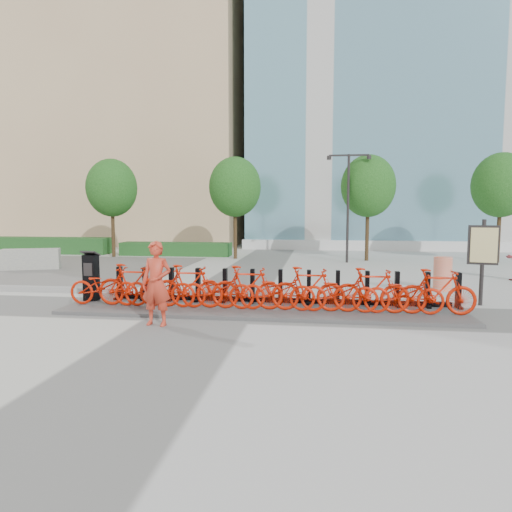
# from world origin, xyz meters

# --- Properties ---
(ground) EXTENTS (120.00, 120.00, 0.00)m
(ground) POSITION_xyz_m (0.00, 0.00, 0.00)
(ground) COLOR #ACACAC
(tan_building) EXTENTS (26.00, 16.00, 30.00)m
(tan_building) POSITION_xyz_m (-16.00, 26.00, 15.00)
(tan_building) COLOR #D4B588
(tan_building) RESTS_ON ground
(glass_building) EXTENTS (32.00, 16.00, 24.00)m
(glass_building) POSITION_xyz_m (14.00, 26.00, 12.00)
(glass_building) COLOR slate
(glass_building) RESTS_ON ground
(gravel_patch) EXTENTS (14.00, 14.00, 0.00)m
(gravel_patch) POSITION_xyz_m (-10.00, 7.00, 0.01)
(gravel_patch) COLOR #67625A
(gravel_patch) RESTS_ON ground
(hedge_a) EXTENTS (10.00, 1.40, 0.90)m
(hedge_a) POSITION_xyz_m (-14.00, 13.50, 0.45)
(hedge_a) COLOR #1A421C
(hedge_a) RESTS_ON ground
(hedge_b) EXTENTS (6.00, 1.20, 0.70)m
(hedge_b) POSITION_xyz_m (-5.00, 13.20, 0.35)
(hedge_b) COLOR #1A421C
(hedge_b) RESTS_ON ground
(tree_0) EXTENTS (2.60, 2.60, 5.10)m
(tree_0) POSITION_xyz_m (-8.00, 12.00, 3.59)
(tree_0) COLOR #322218
(tree_0) RESTS_ON ground
(tree_1) EXTENTS (2.60, 2.60, 5.10)m
(tree_1) POSITION_xyz_m (-1.50, 12.00, 3.59)
(tree_1) COLOR #322218
(tree_1) RESTS_ON ground
(tree_2) EXTENTS (2.60, 2.60, 5.10)m
(tree_2) POSITION_xyz_m (5.00, 12.00, 3.59)
(tree_2) COLOR #322218
(tree_2) RESTS_ON ground
(tree_3) EXTENTS (2.60, 2.60, 5.10)m
(tree_3) POSITION_xyz_m (11.00, 12.00, 3.59)
(tree_3) COLOR #322218
(tree_3) RESTS_ON ground
(streetlamp) EXTENTS (2.00, 0.20, 5.00)m
(streetlamp) POSITION_xyz_m (4.00, 11.00, 3.13)
(streetlamp) COLOR black
(streetlamp) RESTS_ON ground
(dock_pad) EXTENTS (9.60, 2.40, 0.08)m
(dock_pad) POSITION_xyz_m (1.30, 0.30, 0.04)
(dock_pad) COLOR #4E4E4E
(dock_pad) RESTS_ON ground
(dock_rail_posts) EXTENTS (8.74, 0.50, 0.85)m
(dock_rail_posts) POSITION_xyz_m (1.72, 0.77, 0.51)
(dock_rail_posts) COLOR black
(dock_rail_posts) RESTS_ON dock_pad
(bike_0) EXTENTS (1.78, 0.62, 0.94)m
(bike_0) POSITION_xyz_m (-2.60, -0.05, 0.55)
(bike_0) COLOR #C01903
(bike_0) RESTS_ON dock_pad
(bike_1) EXTENTS (1.73, 0.49, 1.04)m
(bike_1) POSITION_xyz_m (-1.88, -0.05, 0.60)
(bike_1) COLOR #C01903
(bike_1) RESTS_ON dock_pad
(bike_2) EXTENTS (1.78, 0.62, 0.94)m
(bike_2) POSITION_xyz_m (-1.16, -0.05, 0.55)
(bike_2) COLOR #C01903
(bike_2) RESTS_ON dock_pad
(bike_3) EXTENTS (1.73, 0.49, 1.04)m
(bike_3) POSITION_xyz_m (-0.44, -0.05, 0.60)
(bike_3) COLOR #C01903
(bike_3) RESTS_ON dock_pad
(bike_4) EXTENTS (1.78, 0.62, 0.94)m
(bike_4) POSITION_xyz_m (0.28, -0.05, 0.55)
(bike_4) COLOR #C01903
(bike_4) RESTS_ON dock_pad
(bike_5) EXTENTS (1.73, 0.49, 1.04)m
(bike_5) POSITION_xyz_m (1.00, -0.05, 0.60)
(bike_5) COLOR #C01903
(bike_5) RESTS_ON dock_pad
(bike_6) EXTENTS (1.78, 0.62, 0.94)m
(bike_6) POSITION_xyz_m (1.72, -0.05, 0.55)
(bike_6) COLOR #C01903
(bike_6) RESTS_ON dock_pad
(bike_7) EXTENTS (1.73, 0.49, 1.04)m
(bike_7) POSITION_xyz_m (2.44, -0.05, 0.60)
(bike_7) COLOR #C01903
(bike_7) RESTS_ON dock_pad
(bike_8) EXTENTS (1.78, 0.62, 0.94)m
(bike_8) POSITION_xyz_m (3.16, -0.05, 0.55)
(bike_8) COLOR #C01903
(bike_8) RESTS_ON dock_pad
(bike_9) EXTENTS (1.73, 0.49, 1.04)m
(bike_9) POSITION_xyz_m (3.88, -0.05, 0.60)
(bike_9) COLOR #C01903
(bike_9) RESTS_ON dock_pad
(bike_10) EXTENTS (1.78, 0.62, 0.94)m
(bike_10) POSITION_xyz_m (4.60, -0.05, 0.55)
(bike_10) COLOR #C01903
(bike_10) RESTS_ON dock_pad
(bike_11) EXTENTS (1.73, 0.49, 1.04)m
(bike_11) POSITION_xyz_m (5.32, -0.05, 0.60)
(bike_11) COLOR #C01903
(bike_11) RESTS_ON dock_pad
(kiosk) EXTENTS (0.42, 0.36, 1.31)m
(kiosk) POSITION_xyz_m (-3.20, 0.46, 0.71)
(kiosk) COLOR black
(kiosk) RESTS_ON dock_pad
(worker_red) EXTENTS (0.69, 0.49, 1.79)m
(worker_red) POSITION_xyz_m (-0.70, -1.51, 0.89)
(worker_red) COLOR red
(worker_red) RESTS_ON ground
(construction_barrel) EXTENTS (0.59, 0.59, 1.03)m
(construction_barrel) POSITION_xyz_m (6.41, 3.72, 0.51)
(construction_barrel) COLOR #FF3600
(construction_barrel) RESTS_ON ground
(jersey_barrier) EXTENTS (2.27, 1.40, 0.85)m
(jersey_barrier) POSITION_xyz_m (-9.10, 6.65, 0.43)
(jersey_barrier) COLOR #B0B39D
(jersey_barrier) RESTS_ON ground
(map_sign) EXTENTS (0.72, 0.27, 2.20)m
(map_sign) POSITION_xyz_m (6.81, 1.57, 1.46)
(map_sign) COLOR black
(map_sign) RESTS_ON ground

